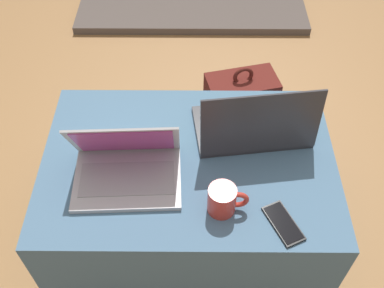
{
  "coord_description": "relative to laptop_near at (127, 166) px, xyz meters",
  "views": [
    {
      "loc": [
        0.02,
        -0.9,
        1.6
      ],
      "look_at": [
        0.01,
        -0.0,
        0.55
      ],
      "focal_mm": 42.0,
      "sensor_mm": 36.0,
      "label": 1
    }
  ],
  "objects": [
    {
      "name": "ottoman",
      "position": [
        0.19,
        0.06,
        -0.28
      ],
      "size": [
        0.95,
        0.65,
        0.47
      ],
      "color": "#2A3D4E",
      "rests_on": "ground_plane"
    },
    {
      "name": "coffee_mug",
      "position": [
        0.29,
        -0.12,
        -0.0
      ],
      "size": [
        0.12,
        0.08,
        0.09
      ],
      "color": "red",
      "rests_on": "ottoman"
    },
    {
      "name": "fireplace_hearth",
      "position": [
        0.19,
        1.63,
        -0.49
      ],
      "size": [
        1.4,
        0.5,
        0.04
      ],
      "color": "#564C47",
      "rests_on": "ground_plane"
    },
    {
      "name": "backpack",
      "position": [
        0.4,
        0.53,
        -0.32
      ],
      "size": [
        0.31,
        0.25,
        0.47
      ],
      "rotation": [
        0.0,
        0.0,
        3.38
      ],
      "color": "#5B1E19",
      "rests_on": "ground_plane"
    },
    {
      "name": "ground_plane",
      "position": [
        0.19,
        0.06,
        -0.52
      ],
      "size": [
        14.0,
        14.0,
        0.0
      ],
      "primitive_type": "plane",
      "color": "#9E7042"
    },
    {
      "name": "laptop_near",
      "position": [
        0.0,
        0.0,
        0.0
      ],
      "size": [
        0.34,
        0.25,
        0.22
      ],
      "rotation": [
        0.0,
        0.0,
        0.04
      ],
      "color": "#B7B7BC",
      "rests_on": "ottoman"
    },
    {
      "name": "laptop_far",
      "position": [
        0.4,
        0.17,
        0.0
      ],
      "size": [
        0.4,
        0.27,
        0.24
      ],
      "rotation": [
        0.0,
        0.0,
        3.27
      ],
      "color": "#333338",
      "rests_on": "ottoman"
    },
    {
      "name": "cell_phone",
      "position": [
        0.46,
        -0.17,
        -0.04
      ],
      "size": [
        0.12,
        0.16,
        0.01
      ],
      "rotation": [
        0.0,
        0.0,
        0.43
      ],
      "color": "black",
      "rests_on": "ottoman"
    }
  ]
}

